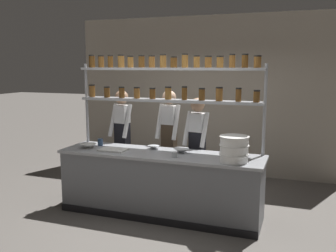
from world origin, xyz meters
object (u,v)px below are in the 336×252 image
(prep_bowl_center_back, at_px, (88,146))
(chef_center, at_px, (169,136))
(container_stack, at_px, (234,149))
(chef_left, at_px, (122,134))
(prep_bowl_near_left, at_px, (181,151))
(serving_cup_front, at_px, (175,155))
(chef_right, at_px, (197,144))
(prep_bowl_center_front, at_px, (154,147))
(cutting_board, at_px, (113,150))
(serving_cup_by_board, at_px, (100,142))
(spice_shelf_unit, at_px, (168,85))

(prep_bowl_center_back, bearing_deg, chef_center, 39.76)
(container_stack, xyz_separation_m, prep_bowl_center_back, (-2.21, 0.07, -0.14))
(chef_left, height_order, prep_bowl_near_left, chef_left)
(chef_center, xyz_separation_m, serving_cup_front, (0.42, -0.94, -0.07))
(chef_center, height_order, chef_right, chef_center)
(prep_bowl_center_back, bearing_deg, prep_bowl_near_left, 7.87)
(chef_center, xyz_separation_m, prep_bowl_center_front, (-0.05, -0.54, -0.08))
(chef_right, xyz_separation_m, prep_bowl_near_left, (-0.10, -0.48, -0.01))
(container_stack, bearing_deg, cutting_board, 178.32)
(prep_bowl_near_left, height_order, serving_cup_by_board, serving_cup_by_board)
(prep_bowl_near_left, xyz_separation_m, prep_bowl_center_back, (-1.41, -0.20, 0.00))
(spice_shelf_unit, bearing_deg, cutting_board, -147.63)
(chef_left, relative_size, serving_cup_front, 21.23)
(container_stack, height_order, serving_cup_front, container_stack)
(chef_right, distance_m, cutting_board, 1.29)
(cutting_board, relative_size, prep_bowl_near_left, 1.76)
(container_stack, xyz_separation_m, prep_bowl_near_left, (-0.80, 0.27, -0.14))
(chef_right, bearing_deg, chef_center, 172.73)
(container_stack, relative_size, prep_bowl_center_back, 1.58)
(prep_bowl_center_front, bearing_deg, container_stack, -15.92)
(prep_bowl_center_back, height_order, serving_cup_by_board, serving_cup_by_board)
(chef_center, relative_size, serving_cup_by_board, 16.42)
(chef_center, distance_m, prep_bowl_center_front, 0.55)
(chef_left, bearing_deg, prep_bowl_center_back, -95.21)
(chef_right, relative_size, prep_bowl_near_left, 7.36)
(cutting_board, xyz_separation_m, serving_cup_by_board, (-0.35, 0.24, 0.04))
(spice_shelf_unit, relative_size, chef_right, 1.70)
(serving_cup_by_board, bearing_deg, prep_bowl_center_back, -110.03)
(chef_right, height_order, container_stack, chef_right)
(spice_shelf_unit, bearing_deg, prep_bowl_center_back, -159.60)
(chef_right, relative_size, cutting_board, 4.18)
(spice_shelf_unit, xyz_separation_m, chef_left, (-0.94, 0.34, -0.86))
(cutting_board, relative_size, prep_bowl_center_back, 1.65)
(chef_center, distance_m, prep_bowl_center_back, 1.30)
(serving_cup_front, bearing_deg, chef_right, 83.21)
(spice_shelf_unit, height_order, serving_cup_by_board, spice_shelf_unit)
(cutting_board, height_order, prep_bowl_center_back, prep_bowl_center_back)
(prep_bowl_center_front, distance_m, prep_bowl_center_back, 0.99)
(prep_bowl_center_front, relative_size, prep_bowl_center_back, 0.74)
(spice_shelf_unit, distance_m, serving_cup_front, 1.09)
(chef_right, bearing_deg, prep_bowl_center_front, -136.19)
(chef_right, distance_m, prep_bowl_center_front, 0.69)
(cutting_board, xyz_separation_m, prep_bowl_center_back, (-0.43, 0.02, 0.02))
(prep_bowl_center_front, relative_size, serving_cup_by_board, 1.67)
(spice_shelf_unit, xyz_separation_m, serving_cup_front, (0.29, -0.53, -0.91))
(chef_left, bearing_deg, chef_center, 13.35)
(chef_left, distance_m, chef_center, 0.81)
(container_stack, xyz_separation_m, serving_cup_by_board, (-2.13, 0.29, -0.12))
(chef_left, distance_m, container_stack, 2.19)
(prep_bowl_near_left, bearing_deg, chef_center, 123.13)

